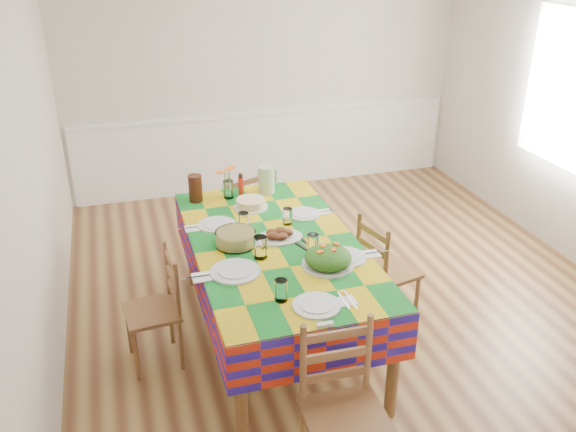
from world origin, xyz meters
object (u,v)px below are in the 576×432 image
Objects in this scene: green_pitcher at (266,180)px; tea_pitcher at (195,188)px; chair_near at (343,412)px; chair_right at (384,272)px; chair_far at (238,215)px; dining_table at (276,254)px; chair_left at (157,310)px; meat_platter at (279,235)px.

green_pitcher is 0.59m from tea_pitcher.
tea_pitcher is 0.23× the size of chair_near.
chair_near is 1.08× the size of chair_right.
chair_far is at bearing 47.37° from tea_pitcher.
chair_right reaches higher than dining_table.
green_pitcher is 0.26× the size of chair_right.
tea_pitcher is 1.62m from chair_right.
tea_pitcher is at bearing 148.19° from chair_left.
dining_table is 0.99m from tea_pitcher.
tea_pitcher reaches higher than chair_far.
tea_pitcher is (-0.42, 0.87, 0.20)m from dining_table.
chair_near is at bearing -94.29° from green_pitcher.
green_pitcher is 1.44m from chair_left.
chair_near is (0.42, -2.21, -0.45)m from tea_pitcher.
chair_near reaches higher than dining_table.
meat_platter is at bearing 87.48° from chair_left.
meat_platter is 1.46× the size of green_pitcher.
chair_far is 1.59m from chair_right.
green_pitcher is at bearing 87.33° from chair_near.
green_pitcher is at bearing 79.20° from dining_table.
meat_platter is 0.95m from tea_pitcher.
tea_pitcher is (-0.46, 0.82, 0.08)m from meat_platter.
chair_far is at bearing 108.12° from green_pitcher.
tea_pitcher is at bearing 102.44° from chair_near.
chair_left is 1.71m from chair_right.
meat_platter is at bearing -98.77° from green_pitcher.
chair_near reaches higher than meat_platter.
tea_pitcher is 0.82m from chair_far.
chair_right is (1.71, -0.01, 0.02)m from chair_left.
tea_pitcher is at bearing -179.40° from green_pitcher.
chair_near is 1.14× the size of chair_left.
chair_left is (-0.89, -0.04, -0.43)m from meat_platter.
chair_left is (-0.43, -0.87, -0.51)m from tea_pitcher.
tea_pitcher is 2.29m from chair_near.
tea_pitcher reaches higher than dining_table.
green_pitcher is at bearing 81.23° from meat_platter.
dining_table is at bearing -100.80° from green_pitcher.
green_pitcher is 1.23m from chair_right.
dining_table is 2.45× the size of chair_far.
meat_platter is at bearing -60.81° from tea_pitcher.
tea_pitcher is (-0.59, -0.01, -0.01)m from green_pitcher.
chair_far reaches higher than chair_left.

